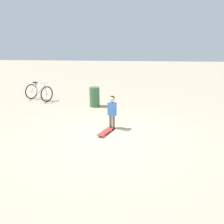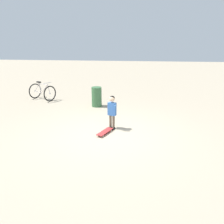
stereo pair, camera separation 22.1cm
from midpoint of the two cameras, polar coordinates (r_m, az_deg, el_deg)
name	(u,v)px [view 2 (the right image)]	position (r m, az deg, el deg)	size (l,w,h in m)	color
ground_plane	(106,135)	(6.56, -0.51, -5.87)	(50.00, 50.00, 0.00)	tan
child_person	(112,109)	(6.77, 0.93, 0.85)	(0.32, 0.29, 1.06)	brown
skateboard	(105,132)	(6.61, -0.88, -5.10)	(0.70, 0.43, 0.07)	#B22D2D
bicycle_near	(42,92)	(10.79, -16.93, 5.01)	(1.11, 1.27, 0.85)	black
trash_bin	(97,97)	(9.27, -3.29, 3.91)	(0.41, 0.41, 0.82)	#38663D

